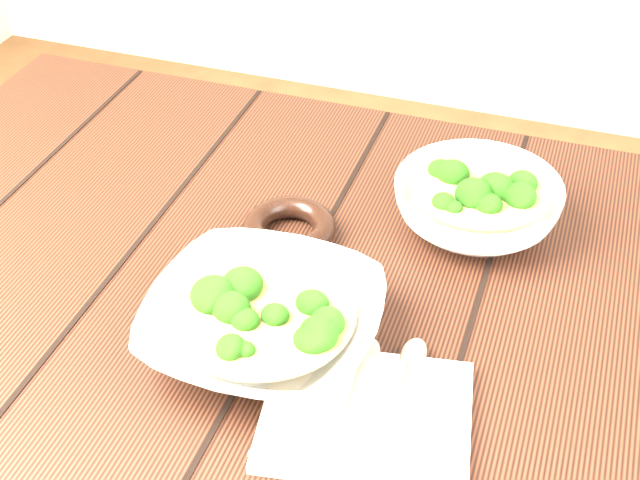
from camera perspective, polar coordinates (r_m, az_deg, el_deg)
table at (r=1.07m, az=-0.55°, el=-7.88°), size 1.20×0.80×0.75m
soup_bowl_front at (r=0.90m, az=-3.65°, el=-5.28°), size 0.24×0.24×0.07m
soup_bowl_back at (r=1.07m, az=9.99°, el=2.33°), size 0.25×0.25×0.07m
trivet at (r=1.05m, az=-1.97°, el=0.77°), size 0.13×0.13×0.03m
napkin at (r=0.85m, az=2.97°, el=-11.16°), size 0.22×0.19×0.01m
spoon_left at (r=0.88m, az=2.57°, el=-8.73°), size 0.03×0.16×0.01m
spoon_right at (r=0.88m, az=5.53°, el=-8.66°), size 0.03×0.16×0.01m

